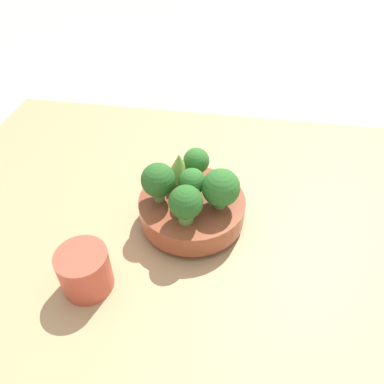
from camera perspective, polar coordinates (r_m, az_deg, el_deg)
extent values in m
plane|color=#ADA89E|center=(0.79, -0.68, -6.80)|extent=(6.00, 6.00, 0.00)
cube|color=tan|center=(0.78, -0.70, -5.84)|extent=(1.14, 0.87, 0.04)
cylinder|color=brown|center=(0.76, 0.00, -4.05)|extent=(0.09, 0.09, 0.01)
cylinder|color=brown|center=(0.74, 0.00, -2.45)|extent=(0.21, 0.21, 0.05)
cylinder|color=#6BA34C|center=(0.70, 4.28, -1.54)|extent=(0.02, 0.02, 0.02)
sphere|color=#2D6B28|center=(0.68, 4.43, 0.65)|extent=(0.07, 0.07, 0.07)
cylinder|color=#6BA34C|center=(0.68, -0.93, -3.61)|extent=(0.03, 0.03, 0.02)
sphere|color=#286023|center=(0.65, -0.96, -1.56)|extent=(0.06, 0.06, 0.06)
cylinder|color=#6BA34C|center=(0.72, -5.01, -0.44)|extent=(0.02, 0.02, 0.03)
sphere|color=#286023|center=(0.69, -5.19, 1.76)|extent=(0.07, 0.07, 0.07)
cylinder|color=#6BA34C|center=(0.71, 0.00, -0.35)|extent=(0.02, 0.02, 0.03)
sphere|color=#2D6B28|center=(0.69, 0.00, 1.60)|extent=(0.05, 0.05, 0.05)
cylinder|color=#6BA34C|center=(0.76, 0.64, 2.81)|extent=(0.03, 0.03, 0.03)
sphere|color=#2D6B28|center=(0.74, 0.66, 4.79)|extent=(0.05, 0.05, 0.05)
cylinder|color=#7AB256|center=(0.75, -1.89, 1.81)|extent=(0.02, 0.02, 0.02)
cone|color=#84AD47|center=(0.73, -1.96, 4.01)|extent=(0.05, 0.05, 0.05)
cylinder|color=#C64C38|center=(0.66, -16.01, -11.44)|extent=(0.09, 0.09, 0.08)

